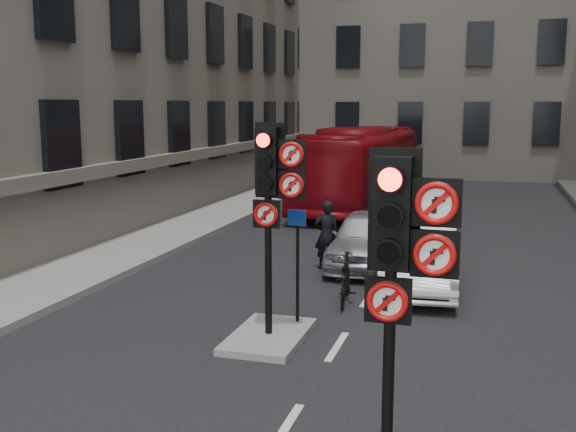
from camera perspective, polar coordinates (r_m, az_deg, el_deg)
The scene contains 12 objects.
pavement_left at distance 20.27m, azimuth -11.63°, elevation -1.86°, with size 3.00×50.00×0.16m, color gray.
centre_island at distance 11.73m, azimuth -1.64°, elevation -10.14°, with size 1.20×2.00×0.12m, color gray.
building_far at distance 43.96m, azimuth 14.10°, elevation 17.06°, with size 30.00×14.00×20.00m, color slate.
signal_near at distance 6.68m, azimuth 9.49°, elevation -2.88°, with size 0.91×0.40×3.58m.
signal_far at distance 11.09m, azimuth -1.30°, elevation 2.77°, with size 0.91×0.40×3.58m.
car_silver at distance 16.84m, azimuth 6.66°, elevation -1.91°, with size 1.62×4.04×1.38m, color #A9ABB1.
car_white at distance 15.09m, azimuth 11.02°, elevation -3.20°, with size 1.54×4.43×1.46m, color white.
car_pink at distance 23.28m, azimuth 12.04°, elevation 0.88°, with size 1.67×4.12×1.19m, color #C13889.
bus_red at distance 26.66m, azimuth 6.23°, elevation 4.16°, with size 2.60×11.11×3.10m, color maroon.
motorcycle at distance 13.74m, azimuth 4.90°, elevation -5.30°, with size 0.47×1.66×1.00m, color black.
motorcyclist at distance 16.42m, azimuth 3.28°, elevation -1.60°, with size 0.62×0.40×1.69m, color black.
info_sign at distance 11.94m, azimuth 0.80°, elevation -2.90°, with size 0.35×0.14×2.04m.
Camera 1 is at (2.27, -5.49, 4.00)m, focal length 42.00 mm.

